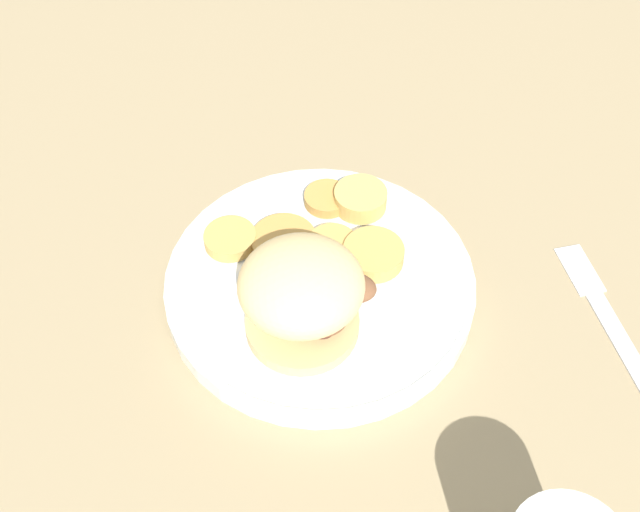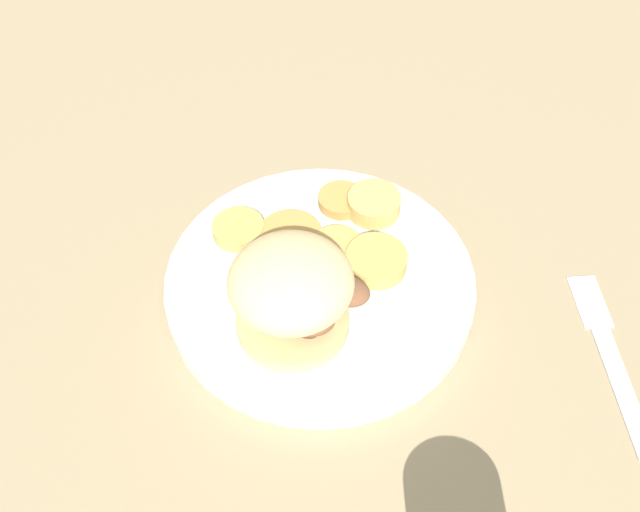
{
  "view_description": "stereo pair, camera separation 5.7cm",
  "coord_description": "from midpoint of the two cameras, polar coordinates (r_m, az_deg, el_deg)",
  "views": [
    {
      "loc": [
        0.13,
        0.35,
        0.5
      ],
      "look_at": [
        0.0,
        0.0,
        0.05
      ],
      "focal_mm": 42.0,
      "sensor_mm": 36.0,
      "label": 1
    },
    {
      "loc": [
        0.08,
        0.37,
        0.5
      ],
      "look_at": [
        0.0,
        0.0,
        0.05
      ],
      "focal_mm": 42.0,
      "sensor_mm": 36.0,
      "label": 2
    }
  ],
  "objects": [
    {
      "name": "dinner_plate",
      "position": [
        0.62,
        -2.64,
        -2.2
      ],
      "size": [
        0.25,
        0.25,
        0.02
      ],
      "color": "silver",
      "rests_on": "ground_plane"
    },
    {
      "name": "potato_round_1",
      "position": [
        0.66,
        -1.93,
        4.27
      ],
      "size": [
        0.04,
        0.04,
        0.01
      ],
      "primitive_type": "cylinder",
      "color": "#BC8942",
      "rests_on": "dinner_plate"
    },
    {
      "name": "fork",
      "position": [
        0.64,
        18.81,
        -4.73
      ],
      "size": [
        0.04,
        0.17,
        0.0
      ],
      "color": "silver",
      "rests_on": "ground_plane"
    },
    {
      "name": "ground_plane",
      "position": [
        0.63,
        -2.6,
        -2.85
      ],
      "size": [
        4.0,
        4.0,
        0.0
      ],
      "primitive_type": "plane",
      "color": "#937F5B"
    },
    {
      "name": "potato_round_2",
      "position": [
        0.62,
        -1.65,
        0.67
      ],
      "size": [
        0.04,
        0.04,
        0.01
      ],
      "primitive_type": "cylinder",
      "color": "tan",
      "rests_on": "dinner_plate"
    },
    {
      "name": "potato_round_0",
      "position": [
        0.63,
        -5.37,
        1.02
      ],
      "size": [
        0.06,
        0.06,
        0.01
      ],
      "primitive_type": "cylinder",
      "color": "#BC8942",
      "rests_on": "dinner_plate"
    },
    {
      "name": "sandwich",
      "position": [
        0.55,
        -4.26,
        -3.03
      ],
      "size": [
        0.11,
        0.1,
        0.08
      ],
      "color": "tan",
      "rests_on": "dinner_plate"
    },
    {
      "name": "potato_round_4",
      "position": [
        0.63,
        -9.42,
        1.16
      ],
      "size": [
        0.04,
        0.04,
        0.01
      ],
      "primitive_type": "cylinder",
      "color": "tan",
      "rests_on": "dinner_plate"
    },
    {
      "name": "potato_round_3",
      "position": [
        0.65,
        0.62,
        4.25
      ],
      "size": [
        0.05,
        0.05,
        0.02
      ],
      "primitive_type": "cylinder",
      "color": "tan",
      "rests_on": "dinner_plate"
    },
    {
      "name": "potato_round_5",
      "position": [
        0.62,
        1.33,
        0.24
      ],
      "size": [
        0.05,
        0.05,
        0.01
      ],
      "primitive_type": "cylinder",
      "color": "tan",
      "rests_on": "dinner_plate"
    }
  ]
}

